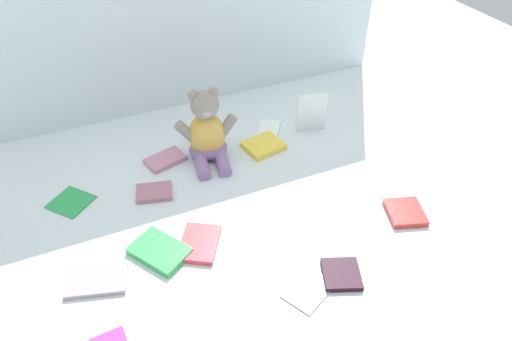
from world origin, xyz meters
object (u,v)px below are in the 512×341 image
Objects in this scene: book_case_0 at (165,160)px; book_case_7 at (269,130)px; book_case_5 at (199,243)px; book_case_8 at (308,289)px; book_case_1 at (154,192)px; book_case_2 at (341,274)px; book_case_3 at (97,281)px; book_case_4 at (160,251)px; book_case_9 at (311,112)px; book_case_11 at (71,201)px; teddy_bear at (207,134)px; book_case_6 at (263,146)px; book_case_12 at (405,212)px.

book_case_0 is 0.36m from book_case_7.
book_case_5 is 0.30m from book_case_8.
book_case_2 is (0.33, -0.46, -0.00)m from book_case_1.
book_case_1 is 0.52m from book_case_8.
book_case_3 reaches higher than book_case_8.
book_case_9 reaches higher than book_case_4.
book_case_11 is at bearing -91.62° from book_case_0.
teddy_bear reaches higher than book_case_9.
book_case_2 is at bearing -114.23° from book_case_8.
book_case_6 is 1.06× the size of book_case_8.
book_case_8 is at bearing -72.43° from book_case_7.
book_case_5 is at bearing -173.98° from book_case_12.
book_case_5 is at bearing -133.91° from book_case_9.
book_case_3 is 0.99× the size of book_case_9.
book_case_6 is 0.56m from book_case_8.
book_case_2 is 0.54m from book_case_6.
book_case_4 is 0.51m from book_case_6.
book_case_4 reaches higher than book_case_2.
book_case_4 is at bearing -106.88° from book_case_7.
book_case_0 is at bearing -142.01° from book_case_7.
teddy_bear is 1.98× the size of book_case_6.
book_case_0 is 0.83× the size of book_case_4.
book_case_1 and book_case_5 have the same top height.
book_case_1 is at bearing 124.52° from book_case_11.
book_case_4 is 1.26× the size of book_case_8.
book_case_12 is at bearing -37.21° from book_case_7.
teddy_bear is 2.09× the size of book_case_8.
book_case_2 is 0.36m from book_case_5.
book_case_7 is 0.15m from book_case_9.
book_case_0 and book_case_1 have the same top height.
book_case_3 is 1.34× the size of book_case_12.
book_case_12 is at bearing -162.91° from book_case_6.
book_case_7 is at bearing 147.98° from book_case_11.
book_case_6 reaches higher than book_case_3.
book_case_5 is 1.13× the size of book_case_8.
book_case_7 is (0.23, 0.05, -0.08)m from teddy_bear.
book_case_7 is (0.10, 0.62, -0.00)m from book_case_2.
teddy_bear reaches higher than book_case_2.
book_case_5 is at bearing -40.44° from book_case_4.
book_case_3 is 0.80m from book_case_12.
book_case_12 is at bearing -39.69° from teddy_bear.
book_case_11 is at bearing 20.22° from book_case_3.
book_case_2 is at bearing 7.64° from book_case_0.
teddy_bear is 0.61m from book_case_12.
book_case_6 is (0.42, 0.30, 0.00)m from book_case_4.
book_case_2 is 0.67× the size of book_case_3.
book_case_0 is 0.37m from book_case_4.
book_case_0 is 0.84× the size of book_case_9.
book_case_5 is at bearing -99.27° from book_case_7.
book_case_2 is at bearing -8.72° from book_case_5.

